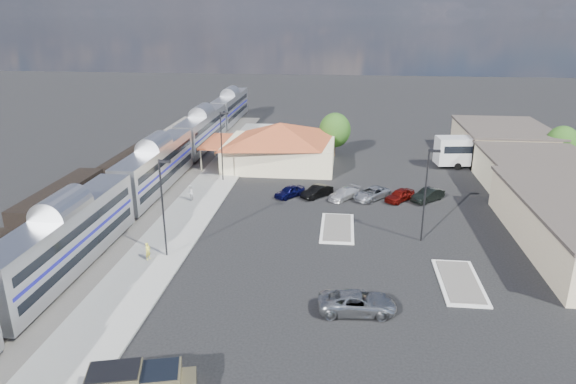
# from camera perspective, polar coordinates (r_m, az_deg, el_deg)

# --- Properties ---
(ground) EXTENTS (280.00, 280.00, 0.00)m
(ground) POSITION_cam_1_polar(r_m,az_deg,el_deg) (50.43, 0.89, -4.80)
(ground) COLOR black
(ground) RESTS_ON ground
(railbed) EXTENTS (16.00, 100.00, 0.12)m
(railbed) POSITION_cam_1_polar(r_m,az_deg,el_deg) (62.91, -17.79, -0.73)
(railbed) COLOR #4C4944
(railbed) RESTS_ON ground
(platform) EXTENTS (5.50, 92.00, 0.18)m
(platform) POSITION_cam_1_polar(r_m,az_deg,el_deg) (58.07, -10.42, -1.72)
(platform) COLOR gray
(platform) RESTS_ON ground
(passenger_train) EXTENTS (3.00, 104.00, 5.55)m
(passenger_train) POSITION_cam_1_polar(r_m,az_deg,el_deg) (63.85, -14.41, 2.54)
(passenger_train) COLOR silver
(passenger_train) RESTS_ON ground
(freight_cars) EXTENTS (2.80, 46.00, 4.00)m
(freight_cars) POSITION_cam_1_polar(r_m,az_deg,el_deg) (57.04, -23.87, -1.53)
(freight_cars) COLOR black
(freight_cars) RESTS_ON ground
(station_depot) EXTENTS (18.35, 12.24, 6.20)m
(station_depot) POSITION_cam_1_polar(r_m,az_deg,el_deg) (72.54, -0.90, 5.34)
(station_depot) COLOR #C2B78E
(station_depot) RESTS_ON ground
(buildings_east) EXTENTS (14.40, 51.40, 4.80)m
(buildings_east) POSITION_cam_1_polar(r_m,az_deg,el_deg) (67.20, 26.68, 1.36)
(buildings_east) COLOR #C6B28C
(buildings_east) RESTS_ON ground
(traffic_island_south) EXTENTS (3.30, 7.50, 0.21)m
(traffic_island_south) POSITION_cam_1_polar(r_m,az_deg,el_deg) (52.04, 5.50, -3.98)
(traffic_island_south) COLOR silver
(traffic_island_south) RESTS_ON ground
(traffic_island_north) EXTENTS (3.30, 7.50, 0.21)m
(traffic_island_north) POSITION_cam_1_polar(r_m,az_deg,el_deg) (44.12, 18.53, -9.45)
(traffic_island_north) COLOR silver
(traffic_island_north) RESTS_ON ground
(lamp_plat_s) EXTENTS (1.08, 0.25, 9.00)m
(lamp_plat_s) POSITION_cam_1_polar(r_m,az_deg,el_deg) (45.27, -13.69, -0.95)
(lamp_plat_s) COLOR black
(lamp_plat_s) RESTS_ON ground
(lamp_plat_n) EXTENTS (1.08, 0.25, 9.00)m
(lamp_plat_n) POSITION_cam_1_polar(r_m,az_deg,el_deg) (65.48, -7.33, 5.65)
(lamp_plat_n) COLOR black
(lamp_plat_n) RESTS_ON ground
(lamp_lot) EXTENTS (1.08, 0.25, 9.00)m
(lamp_lot) POSITION_cam_1_polar(r_m,az_deg,el_deg) (48.96, 15.17, 0.45)
(lamp_lot) COLOR black
(lamp_lot) RESTS_ON ground
(tree_east_c) EXTENTS (4.41, 4.41, 6.21)m
(tree_east_c) POSITION_cam_1_polar(r_m,az_deg,el_deg) (79.58, 28.15, 4.77)
(tree_east_c) COLOR #382314
(tree_east_c) RESTS_ON ground
(tree_depot) EXTENTS (4.71, 4.71, 6.63)m
(tree_depot) POSITION_cam_1_polar(r_m,az_deg,el_deg) (77.66, 5.23, 6.86)
(tree_depot) COLOR #382314
(tree_depot) RESTS_ON ground
(suv) EXTENTS (5.85, 3.01, 1.58)m
(suv) POSITION_cam_1_polar(r_m,az_deg,el_deg) (38.20, 7.74, -12.08)
(suv) COLOR gray
(suv) RESTS_ON ground
(coach_bus) EXTENTS (13.73, 4.79, 4.32)m
(coach_bus) POSITION_cam_1_polar(r_m,az_deg,el_deg) (77.12, 20.97, 4.40)
(coach_bus) COLOR white
(coach_bus) RESTS_ON ground
(person_a) EXTENTS (0.56, 0.67, 1.57)m
(person_a) POSITION_cam_1_polar(r_m,az_deg,el_deg) (46.57, -15.30, -6.35)
(person_a) COLOR #DED545
(person_a) RESTS_ON platform
(person_b) EXTENTS (0.73, 0.92, 1.83)m
(person_b) POSITION_cam_1_polar(r_m,az_deg,el_deg) (59.79, -10.82, -0.11)
(person_b) COLOR silver
(person_b) RESTS_ON platform
(parked_car_a) EXTENTS (3.82, 4.05, 1.35)m
(parked_car_a) POSITION_cam_1_polar(r_m,az_deg,el_deg) (60.49, 0.18, 0.06)
(parked_car_a) COLOR #0B0C3A
(parked_car_a) RESTS_ON ground
(parked_car_b) EXTENTS (3.89, 4.13, 1.39)m
(parked_car_b) POSITION_cam_1_polar(r_m,az_deg,el_deg) (60.53, 3.23, 0.06)
(parked_car_b) COLOR black
(parked_car_b) RESTS_ON ground
(parked_car_c) EXTENTS (4.23, 4.56, 1.29)m
(parked_car_c) POSITION_cam_1_polar(r_m,az_deg,el_deg) (60.20, 6.25, -0.19)
(parked_car_c) COLOR silver
(parked_car_c) RESTS_ON ground
(parked_car_d) EXTENTS (5.00, 5.25, 1.38)m
(parked_car_d) POSITION_cam_1_polar(r_m,az_deg,el_deg) (60.57, 9.28, -0.16)
(parked_car_d) COLOR #989CA0
(parked_car_d) RESTS_ON ground
(parked_car_e) EXTENTS (4.01, 4.27, 1.43)m
(parked_car_e) POSITION_cam_1_polar(r_m,az_deg,el_deg) (60.56, 12.32, -0.34)
(parked_car_e) COLOR maroon
(parked_car_e) RESTS_ON ground
(parked_car_f) EXTENTS (4.27, 4.21, 1.47)m
(parked_car_f) POSITION_cam_1_polar(r_m,az_deg,el_deg) (61.27, 15.27, -0.34)
(parked_car_f) COLOR black
(parked_car_f) RESTS_ON ground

